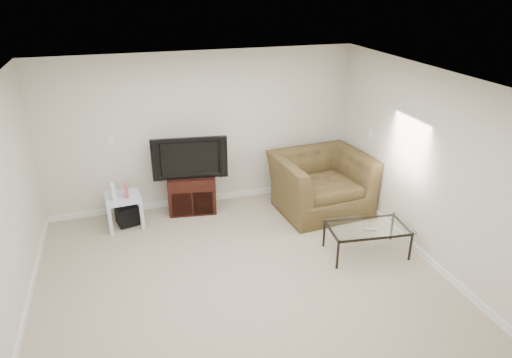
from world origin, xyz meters
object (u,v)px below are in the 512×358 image
object	(u,v)px
tv_stand	(192,192)
subwoofer	(127,214)
television	(189,156)
recliner	(321,174)
side_table	(125,211)
coffee_table	(366,239)

from	to	relation	value
tv_stand	subwoofer	bearing A→B (deg)	-161.88
television	recliner	bearing A→B (deg)	-8.10
recliner	side_table	bearing A→B (deg)	168.39
side_table	coffee_table	distance (m)	3.59
television	coffee_table	bearing A→B (deg)	-35.96
television	side_table	xyz separation A→B (m)	(-1.06, -0.18, -0.71)
tv_stand	coffee_table	distance (m)	2.85
recliner	subwoofer	bearing A→B (deg)	167.90
television	subwoofer	size ratio (longest dim) A/B	3.50
tv_stand	recliner	world-z (taller)	recliner
side_table	subwoofer	distance (m)	0.08
television	subwoofer	bearing A→B (deg)	-163.91
tv_stand	coffee_table	xyz separation A→B (m)	(2.06, -1.97, -0.10)
tv_stand	subwoofer	size ratio (longest dim) A/B	2.43
tv_stand	television	size ratio (longest dim) A/B	0.69
recliner	coffee_table	distance (m)	1.45
television	side_table	size ratio (longest dim) A/B	2.11
tv_stand	coffee_table	bearing A→B (deg)	-36.06
subwoofer	recliner	bearing A→B (deg)	-7.30
subwoofer	recliner	size ratio (longest dim) A/B	0.21
television	side_table	bearing A→B (deg)	-162.95
television	coffee_table	world-z (taller)	television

